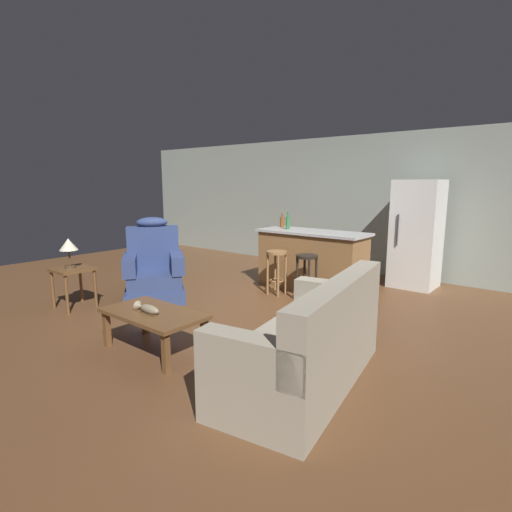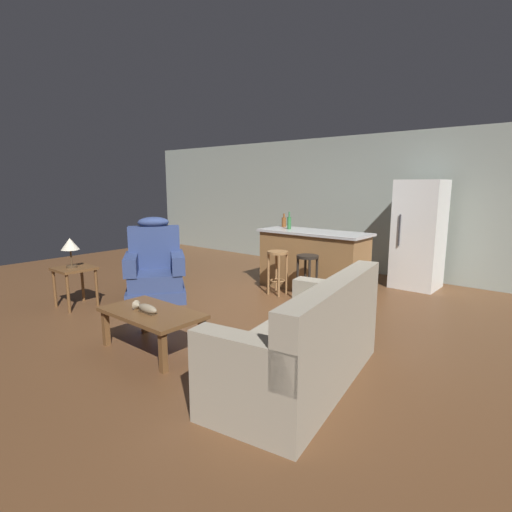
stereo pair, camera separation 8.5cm
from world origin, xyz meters
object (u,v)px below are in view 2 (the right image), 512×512
at_px(end_table, 75,274).
at_px(recliner_near_lamp, 155,270).
at_px(fish_figurine, 146,308).
at_px(bottle_short_amber, 289,223).
at_px(kitchen_island, 313,260).
at_px(refrigerator, 419,235).
at_px(bottle_tall_green, 284,222).
at_px(table_lamp, 70,245).
at_px(bar_stool_right, 307,269).
at_px(bar_stool_left, 278,265).
at_px(coffee_table, 152,316).
at_px(couch, 306,346).

bearing_deg(end_table, recliner_near_lamp, 64.35).
height_order(fish_figurine, bottle_short_amber, bottle_short_amber).
distance_m(kitchen_island, refrigerator, 1.78).
bearing_deg(fish_figurine, refrigerator, 74.49).
xyz_separation_m(fish_figurine, bottle_tall_green, (-0.76, 3.40, 0.58)).
xyz_separation_m(table_lamp, kitchen_island, (2.03, 2.96, -0.39)).
distance_m(end_table, bar_stool_right, 3.27).
bearing_deg(refrigerator, kitchen_island, -136.25).
bearing_deg(bar_stool_left, kitchen_island, 69.02).
bearing_deg(bar_stool_right, kitchen_island, 115.32).
xyz_separation_m(coffee_table, end_table, (-2.06, 0.21, 0.10)).
xyz_separation_m(bar_stool_right, bottle_short_amber, (-0.75, 0.60, 0.59)).
height_order(coffee_table, table_lamp, table_lamp).
bearing_deg(fish_figurine, bottle_tall_green, 102.59).
distance_m(couch, bar_stool_right, 2.48).
xyz_separation_m(coffee_table, fish_figurine, (-0.01, -0.06, 0.10)).
relative_size(couch, bar_stool_right, 2.96).
bearing_deg(end_table, bar_stool_right, 44.80).
height_order(coffee_table, bottle_short_amber, bottle_short_amber).
xyz_separation_m(refrigerator, bottle_short_amber, (-1.71, -1.23, 0.18)).
relative_size(kitchen_island, bottle_short_amber, 6.21).
bearing_deg(couch, bar_stool_right, -67.08).
relative_size(fish_figurine, bar_stool_right, 0.50).
xyz_separation_m(kitchen_island, bar_stool_left, (-0.24, -0.63, -0.01)).
bearing_deg(bottle_short_amber, bar_stool_left, -70.26).
xyz_separation_m(table_lamp, bottle_tall_green, (1.30, 3.15, 0.17)).
height_order(kitchen_island, bar_stool_left, kitchen_island).
bearing_deg(couch, end_table, -6.21).
xyz_separation_m(fish_figurine, recliner_near_lamp, (-1.58, 1.26, -0.04)).
height_order(bar_stool_left, refrigerator, refrigerator).
distance_m(coffee_table, table_lamp, 2.14).
bearing_deg(refrigerator, end_table, -128.39).
relative_size(recliner_near_lamp, table_lamp, 2.93).
distance_m(end_table, table_lamp, 0.41).
bearing_deg(couch, bottle_short_amber, -61.75).
bearing_deg(bar_stool_left, bar_stool_right, 0.00).
distance_m(kitchen_island, bottle_short_amber, 0.74).
xyz_separation_m(kitchen_island, bottle_short_amber, (-0.46, -0.03, 0.58)).
xyz_separation_m(couch, end_table, (-3.65, -0.21, 0.12)).
height_order(kitchen_island, bottle_tall_green, bottle_tall_green).
distance_m(bar_stool_left, bottle_tall_green, 1.11).
distance_m(table_lamp, bar_stool_right, 3.32).
bearing_deg(bar_stool_left, refrigerator, 50.75).
distance_m(end_table, kitchen_island, 3.56).
xyz_separation_m(bottle_tall_green, bottle_short_amber, (0.27, -0.23, 0.02)).
height_order(coffee_table, couch, couch).
relative_size(end_table, bar_stool_right, 0.82).
bearing_deg(couch, coffee_table, 5.34).
height_order(fish_figurine, refrigerator, refrigerator).
relative_size(coffee_table, bottle_tall_green, 4.67).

